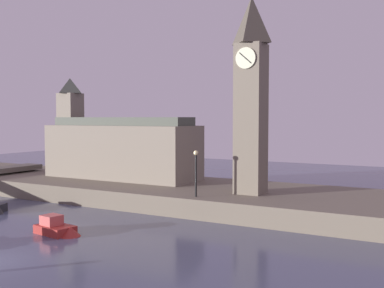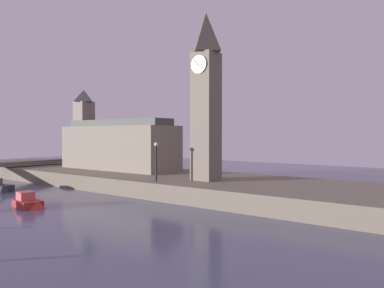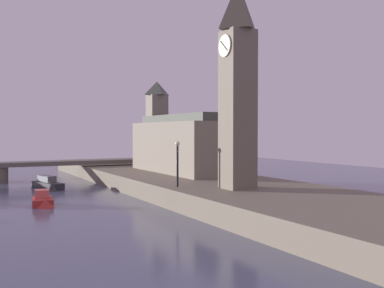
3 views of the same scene
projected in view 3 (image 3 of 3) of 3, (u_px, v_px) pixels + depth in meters
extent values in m
cube|color=#6B6051|center=(208.00, 188.00, 41.26)|extent=(70.00, 12.00, 1.50)
cube|color=#6B6051|center=(238.00, 110.00, 34.34)|extent=(2.11, 2.11, 11.60)
cylinder|color=beige|center=(225.00, 46.00, 33.71)|extent=(1.60, 0.12, 1.60)
cube|color=black|center=(224.00, 46.00, 33.68)|extent=(1.01, 0.04, 0.88)
pyramid|color=#4A4339|center=(238.00, 6.00, 34.14)|extent=(2.32, 2.32, 3.62)
cube|color=slate|center=(182.00, 147.00, 48.60)|extent=(15.50, 5.28, 5.16)
cube|color=slate|center=(157.00, 131.00, 54.55)|extent=(2.02, 2.02, 8.46)
pyramid|color=#474C42|center=(157.00, 88.00, 54.41)|extent=(2.22, 2.22, 1.58)
cube|color=#42473D|center=(182.00, 118.00, 48.52)|extent=(14.72, 3.17, 0.80)
cube|color=#5B544C|center=(17.00, 164.00, 53.42)|extent=(2.34, 30.88, 0.50)
cylinder|color=black|center=(177.00, 166.00, 35.48)|extent=(0.16, 0.16, 3.12)
sphere|color=#F2E099|center=(177.00, 144.00, 35.44)|extent=(0.36, 0.36, 0.36)
cube|color=#232328|center=(48.00, 185.00, 46.68)|extent=(4.51, 2.57, 0.65)
cube|color=#515156|center=(47.00, 179.00, 47.12)|extent=(2.44, 1.58, 0.62)
cone|color=#232328|center=(52.00, 187.00, 44.77)|extent=(1.54, 1.54, 1.07)
cube|color=maroon|center=(43.00, 202.00, 36.14)|extent=(2.75, 1.89, 0.55)
cube|color=#CC5651|center=(42.00, 194.00, 36.40)|extent=(1.28, 1.23, 0.63)
cone|color=maroon|center=(46.00, 204.00, 35.01)|extent=(1.57, 1.57, 0.64)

